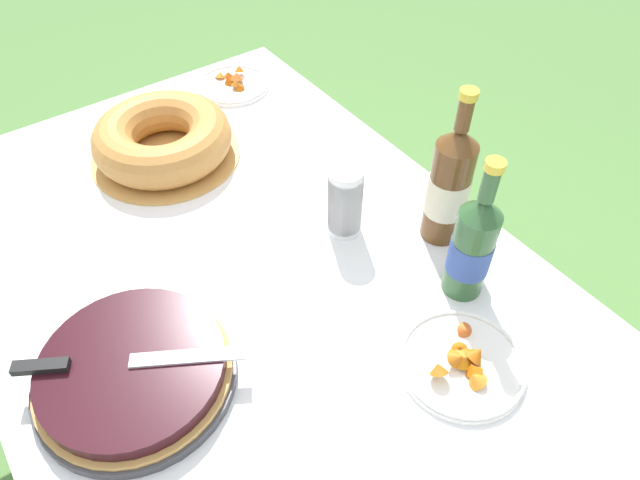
% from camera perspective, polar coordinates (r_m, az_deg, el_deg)
% --- Properties ---
extents(ground_plane, '(16.00, 16.00, 0.00)m').
position_cam_1_polar(ground_plane, '(1.76, -4.03, -19.54)').
color(ground_plane, '#568442').
extents(garden_table, '(1.60, 1.00, 0.72)m').
position_cam_1_polar(garden_table, '(1.19, -5.66, -6.50)').
color(garden_table, '#A87A47').
rests_on(garden_table, ground_plane).
extents(tablecloth, '(1.61, 1.01, 0.10)m').
position_cam_1_polar(tablecloth, '(1.14, -5.86, -4.81)').
color(tablecloth, white).
rests_on(tablecloth, garden_table).
extents(berry_tart, '(0.34, 0.34, 0.06)m').
position_cam_1_polar(berry_tart, '(1.03, -18.10, -12.40)').
color(berry_tart, '#38383D').
rests_on(berry_tart, tablecloth).
extents(serving_knife, '(0.21, 0.34, 0.01)m').
position_cam_1_polar(serving_knife, '(1.01, -20.20, -11.36)').
color(serving_knife, silver).
rests_on(serving_knife, berry_tart).
extents(bundt_cake, '(0.36, 0.36, 0.11)m').
position_cam_1_polar(bundt_cake, '(1.43, -15.46, 9.72)').
color(bundt_cake, tan).
rests_on(bundt_cake, tablecloth).
extents(cup_stack, '(0.07, 0.07, 0.16)m').
position_cam_1_polar(cup_stack, '(1.17, 2.53, 3.87)').
color(cup_stack, white).
rests_on(cup_stack, tablecloth).
extents(cider_bottle_green, '(0.08, 0.08, 0.31)m').
position_cam_1_polar(cider_bottle_green, '(1.07, 14.98, -0.62)').
color(cider_bottle_green, '#2D562D').
rests_on(cider_bottle_green, tablecloth).
extents(cider_bottle_amber, '(0.08, 0.08, 0.35)m').
position_cam_1_polar(cider_bottle_amber, '(1.16, 12.78, 5.31)').
color(cider_bottle_amber, brown).
rests_on(cider_bottle_amber, tablecloth).
extents(snack_plate_left, '(0.21, 0.21, 0.05)m').
position_cam_1_polar(snack_plate_left, '(1.68, -8.72, 15.19)').
color(snack_plate_left, white).
rests_on(snack_plate_left, tablecloth).
extents(snack_plate_right, '(0.22, 0.22, 0.06)m').
position_cam_1_polar(snack_plate_right, '(1.04, 14.05, -11.77)').
color(snack_plate_right, white).
rests_on(snack_plate_right, tablecloth).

